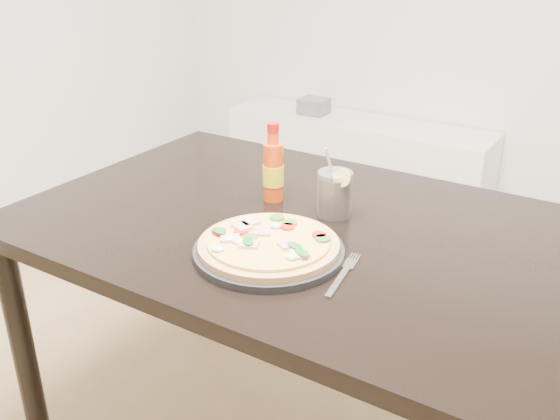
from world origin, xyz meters
The scene contains 8 objects.
dining_table centered at (-0.14, 0.40, 0.67)m, with size 1.40×0.90×0.75m.
plate centered at (-0.13, 0.22, 0.76)m, with size 0.33×0.33×0.02m, color black.
pizza centered at (-0.13, 0.22, 0.78)m, with size 0.31×0.31×0.03m.
hot_sauce_bottle centered at (-0.29, 0.48, 0.83)m, with size 0.06×0.06×0.21m.
cola_cup centered at (-0.11, 0.48, 0.80)m, with size 0.09×0.09×0.17m.
fork centered at (0.05, 0.23, 0.75)m, with size 0.05×0.19×0.00m.
media_console centered at (-0.80, 2.07, 0.25)m, with size 1.40×0.34×0.50m, color white.
cd_stack centered at (-1.05, 2.05, 0.54)m, with size 0.14×0.12×0.08m.
Camera 1 is at (0.53, -0.78, 1.39)m, focal length 40.00 mm.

